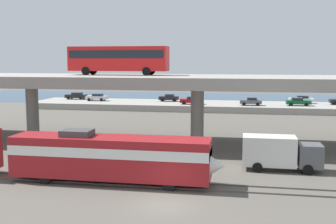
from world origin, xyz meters
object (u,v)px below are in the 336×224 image
train_locomotive (120,156)px  parked_car_7 (251,101)px  service_truck_west (279,152)px  parked_car_6 (301,99)px  parked_car_0 (191,100)px  parked_car_5 (97,97)px  transit_bus_on_overpass (118,58)px  parked_car_3 (169,98)px  parked_car_2 (76,96)px  parked_car_1 (298,102)px

train_locomotive → parked_car_7: 49.51m
service_truck_west → parked_car_6: bearing=80.3°
parked_car_7 → parked_car_0: bearing=0.1°
train_locomotive → parked_car_5: 55.47m
transit_bus_on_overpass → parked_car_3: transit_bus_on_overpass is taller
transit_bus_on_overpass → service_truck_west: transit_bus_on_overpass is taller
transit_bus_on_overpass → parked_car_3: 36.55m
parked_car_6 → parked_car_0: bearing=14.9°
parked_car_2 → parked_car_0: bearing=167.7°
transit_bus_on_overpass → parked_car_0: transit_bus_on_overpass is taller
transit_bus_on_overpass → parked_car_5: transit_bus_on_overpass is taller
service_truck_west → parked_car_7: bearing=92.3°
service_truck_west → parked_car_5: bearing=126.4°
parked_car_3 → parked_car_6: (26.46, 0.73, 0.00)m
parked_car_3 → parked_car_6: size_ratio=0.87×
parked_car_1 → parked_car_0: bearing=-177.0°
parked_car_3 → parked_car_6: 26.47m
service_truck_west → parked_car_3: (-18.28, 46.94, 0.34)m
parked_car_6 → service_truck_west: bearing=80.3°
parked_car_1 → parked_car_7: 8.72m
service_truck_west → parked_car_5: service_truck_west is taller
parked_car_2 → train_locomotive: bearing=115.9°
parked_car_3 → parked_car_6: same height
transit_bus_on_overpass → parked_car_7: (16.40, 30.78, -7.99)m
train_locomotive → service_truck_west: size_ratio=2.50×
parked_car_1 → parked_car_2: (-45.91, 4.64, 0.00)m
train_locomotive → service_truck_west: 14.19m
service_truck_west → parked_car_7: service_truck_west is taller
parked_car_2 → parked_car_6: 47.13m
transit_bus_on_overpass → parked_car_1: 41.28m
transit_bus_on_overpass → parked_car_7: 35.78m
parked_car_0 → parked_car_1: (19.98, 1.03, 0.00)m
parked_car_5 → parked_car_2: bearing=-23.5°
parked_car_1 → parked_car_2: same height
train_locomotive → parked_car_0: 48.25m
parked_car_3 → parked_car_5: (-15.08, -1.64, 0.00)m
parked_car_7 → parked_car_2: bearing=-8.6°
service_truck_west → parked_car_0: (-13.01, 42.05, 0.34)m
transit_bus_on_overpass → parked_car_2: 42.74m
parked_car_1 → parked_car_7: (-8.66, -1.02, -0.00)m
parked_car_0 → parked_car_7: 11.31m
train_locomotive → parked_car_7: train_locomotive is taller
service_truck_west → parked_car_0: 44.02m
service_truck_west → transit_bus_on_overpass: bearing=148.1°
train_locomotive → parked_car_6: 57.80m
parked_car_3 → parked_car_5: bearing=6.2°
parked_car_1 → parked_car_5: (-40.33, 2.22, -0.00)m
parked_car_5 → parked_car_3: bearing=-173.8°
service_truck_west → parked_car_1: 43.64m
transit_bus_on_overpass → parked_car_2: transit_bus_on_overpass is taller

